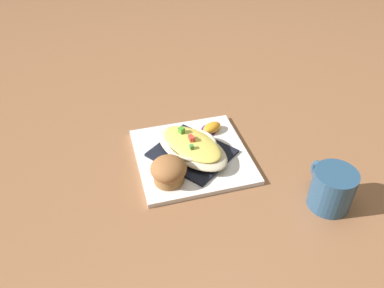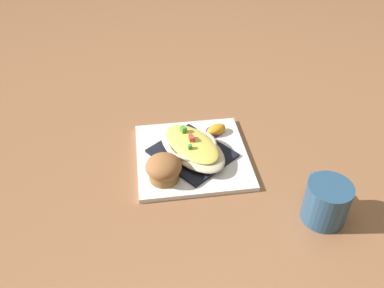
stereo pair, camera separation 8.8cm
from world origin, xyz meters
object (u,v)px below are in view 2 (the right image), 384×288
object	(u,v)px
orange_garnish	(216,130)
coffee_mug	(325,203)
muffin	(164,168)
square_plate	(192,156)
gratin_dish	(192,146)

from	to	relation	value
orange_garnish	coffee_mug	world-z (taller)	coffee_mug
muffin	coffee_mug	size ratio (longest dim) A/B	0.65
coffee_mug	orange_garnish	bearing A→B (deg)	22.98
muffin	orange_garnish	distance (m)	0.20
square_plate	coffee_mug	bearing A→B (deg)	-139.38
gratin_dish	muffin	distance (m)	0.10
square_plate	gratin_dish	size ratio (longest dim) A/B	1.14
gratin_dish	muffin	world-z (taller)	muffin
gratin_dish	orange_garnish	size ratio (longest dim) A/B	3.49
muffin	orange_garnish	bearing A→B (deg)	-51.56
gratin_dish	coffee_mug	bearing A→B (deg)	-139.38
square_plate	coffee_mug	xyz separation A→B (m)	(-0.23, -0.20, 0.03)
gratin_dish	muffin	size ratio (longest dim) A/B	2.89
orange_garnish	gratin_dish	bearing A→B (deg)	128.90
gratin_dish	muffin	bearing A→B (deg)	127.99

